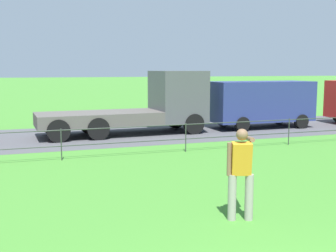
# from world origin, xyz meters

# --- Properties ---
(street_strip) EXTENTS (80.00, 6.27, 0.01)m
(street_strip) POSITION_xyz_m (0.00, 15.14, 0.00)
(street_strip) COLOR #4C4C51
(street_strip) RESTS_ON ground
(park_fence) EXTENTS (29.18, 0.04, 1.00)m
(park_fence) POSITION_xyz_m (0.00, 10.50, 0.67)
(park_fence) COLOR #333833
(park_fence) RESTS_ON ground
(person_thrower) EXTENTS (0.69, 0.74, 1.74)m
(person_thrower) POSITION_xyz_m (0.60, 3.99, 0.94)
(person_thrower) COLOR gray
(person_thrower) RESTS_ON ground
(flatbed_truck_right) EXTENTS (7.38, 2.66, 2.75)m
(flatbed_truck_right) POSITION_xyz_m (2.07, 15.13, 1.22)
(flatbed_truck_right) COLOR #4C4C51
(flatbed_truck_right) RESTS_ON ground
(panel_van_left) EXTENTS (5.00, 2.11, 2.24)m
(panel_van_left) POSITION_xyz_m (7.79, 15.02, 1.27)
(panel_van_left) COLOR navy
(panel_van_left) RESTS_ON ground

